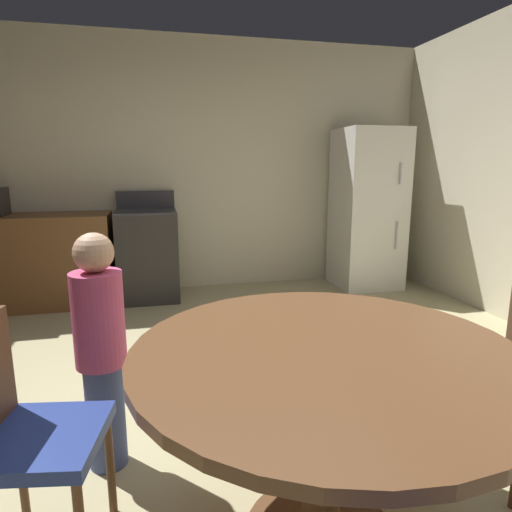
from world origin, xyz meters
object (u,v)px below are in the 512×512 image
object	(u,v)px
oven_range	(148,254)
chair_west	(20,427)
refrigerator	(367,209)
person_child	(101,347)
dining_table	(325,388)

from	to	relation	value
oven_range	chair_west	xyz separation A→B (m)	(-0.39, -3.08, 0.03)
refrigerator	person_child	world-z (taller)	refrigerator
person_child	chair_west	bearing A→B (deg)	-78.81
dining_table	person_child	world-z (taller)	person_child
dining_table	person_child	bearing A→B (deg)	142.43
dining_table	chair_west	bearing A→B (deg)	170.14
dining_table	chair_west	xyz separation A→B (m)	(-1.02, 0.18, -0.11)
oven_range	refrigerator	size ratio (longest dim) A/B	0.62
refrigerator	chair_west	xyz separation A→B (m)	(-2.81, -3.03, -0.38)
oven_range	chair_west	world-z (taller)	oven_range
refrigerator	person_child	distance (m)	3.68
oven_range	refrigerator	world-z (taller)	refrigerator
dining_table	oven_range	bearing A→B (deg)	100.96
dining_table	person_child	size ratio (longest dim) A/B	1.22
chair_west	person_child	world-z (taller)	person_child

